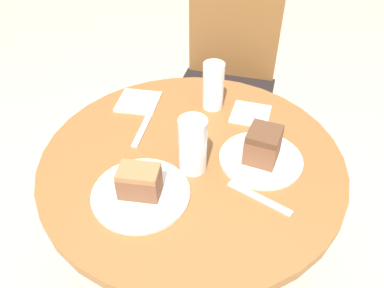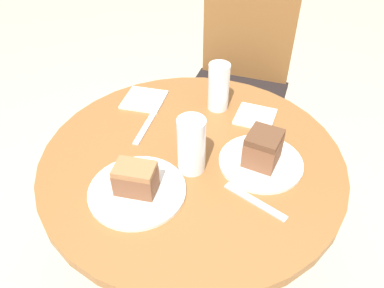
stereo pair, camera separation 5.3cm
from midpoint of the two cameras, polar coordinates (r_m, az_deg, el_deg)
table at (r=1.16m, az=-1.33°, el=-8.91°), size 0.83×0.83×0.74m
chair at (r=1.82m, az=4.27°, el=9.26°), size 0.47×0.48×0.93m
plate_near at (r=1.02m, az=8.95°, el=-2.31°), size 0.22×0.22×0.01m
plate_far at (r=0.93m, az=-9.44°, el=-7.50°), size 0.24×0.24×0.01m
cake_slice_near at (r=0.98m, az=9.25°, el=-0.18°), size 0.10×0.10×0.09m
cake_slice_far at (r=0.90m, az=-9.73°, el=-5.67°), size 0.10×0.07×0.08m
glass_lemonade at (r=1.17m, az=1.92°, el=8.51°), size 0.07×0.07×0.15m
glass_water at (r=0.94m, az=-1.51°, el=-0.70°), size 0.07×0.07×0.16m
napkin_stack at (r=1.23m, az=-9.43°, el=6.37°), size 0.13×0.13×0.01m
fork at (r=0.92m, az=8.55°, el=-8.17°), size 0.16×0.08×0.00m
spoon at (r=1.11m, az=-9.01°, el=2.00°), size 0.02×0.15×0.00m
napkin_side at (r=1.17m, az=7.63°, el=4.52°), size 0.12×0.12×0.01m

